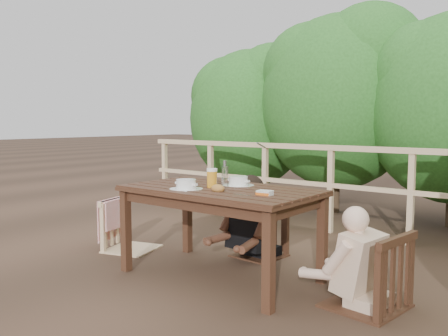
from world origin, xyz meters
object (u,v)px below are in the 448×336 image
Objects in this scene: bread_roll at (218,189)px; bottle at (225,175)px; butter_tub at (265,194)px; chair_left at (131,203)px; beer_glass at (212,179)px; diner_right at (372,227)px; chair_far at (259,211)px; chair_right at (367,235)px; table at (220,233)px; woman at (261,194)px; soup_near at (186,185)px; soup_far at (238,182)px.

bread_roll is 0.25m from bottle.
bottle is 0.52m from butter_tub.
butter_tub is (1.71, -0.18, 0.28)m from chair_left.
beer_glass is (-0.18, 0.14, 0.05)m from bread_roll.
diner_right is at bearing 14.31° from bread_roll.
chair_right is at bearing -20.37° from chair_far.
diner_right reaches higher than table.
chair_left is at bearing 178.44° from bottle.
beer_glass is at bearing -76.44° from chair_right.
table is 13.96× the size of butter_tub.
woman is 1.05× the size of diner_right.
diner_right is 4.89× the size of bottle.
chair_left is 1.12m from soup_near.
butter_tub is (0.57, -0.08, -0.06)m from beer_glass.
chair_right is 4.34× the size of bottle.
woman reaches higher than butter_tub.
butter_tub is at bearing -7.86° from beer_glass.
chair_far is 0.59m from soup_far.
bottle reaches higher than table.
chair_far is 1.03m from butter_tub.
chair_far is at bearing 97.07° from table.
woman reaches higher than table.
chair_left is at bearing -148.38° from chair_far.
chair_right is 0.07m from diner_right.
chair_right is 0.84× the size of woman.
soup_far is at bearing 85.22° from table.
chair_left is at bearing 169.42° from bread_roll.
beer_glass is (1.14, -0.10, 0.34)m from chair_left.
chair_far is at bearing 102.48° from soup_far.
woman is at bearing -77.85° from chair_left.
bread_roll is at bearing -73.89° from chair_far.
woman is (1.13, 0.62, 0.13)m from chair_left.
soup_near is at bearing -124.51° from bottle.
chair_right is at bearing -105.88° from chair_left.
table is at bearing 123.76° from bread_roll.
chair_right reaches higher than table.
chair_left reaches higher than butter_tub.
bottle is (-0.01, -0.17, 0.07)m from soup_far.
butter_tub is at bearing -16.72° from bottle.
bottle is (0.09, -0.64, 0.41)m from chair_far.
chair_left reaches higher than chair_far.
soup_far is (0.10, -0.49, 0.17)m from woman.
beer_glass is at bearing -111.95° from chair_left.
chair_right is 1.41m from woman.
woman reaches higher than chair_left.
chair_left is at bearing 174.86° from beer_glass.
soup_near reaches higher than bread_roll.
woman is at bearing 101.99° from soup_far.
table is at bearing 100.32° from woman.
woman is at bearing 90.85° from beer_glass.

